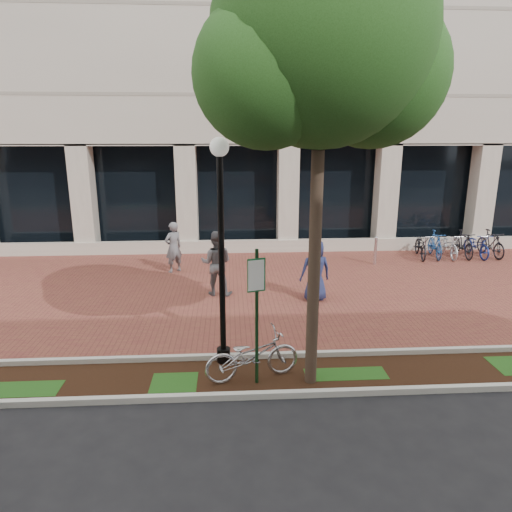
{
  "coord_description": "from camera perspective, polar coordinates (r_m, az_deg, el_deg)",
  "views": [
    {
      "loc": [
        -0.36,
        -13.21,
        4.56
      ],
      "look_at": [
        0.39,
        -0.8,
        1.25
      ],
      "focal_mm": 32.0,
      "sensor_mm": 36.0,
      "label": 1
    }
  ],
  "objects": [
    {
      "name": "pedestrian_mid",
      "position": [
        13.29,
        -4.97,
        -0.9
      ],
      "size": [
        1.03,
        0.86,
        1.9
      ],
      "primitive_type": "imported",
      "rotation": [
        0.0,
        0.0,
        2.98
      ],
      "color": "slate",
      "rests_on": "ground"
    },
    {
      "name": "pedestrian_left",
      "position": [
        15.71,
        -10.28,
        1.08
      ],
      "size": [
        0.76,
        0.72,
        1.74
      ],
      "primitive_type": "imported",
      "rotation": [
        0.0,
        0.0,
        3.79
      ],
      "color": "slate",
      "rests_on": "ground"
    },
    {
      "name": "locked_bicycle",
      "position": [
        8.9,
        -0.47,
        -12.32
      ],
      "size": [
        1.96,
        1.09,
        0.97
      ],
      "primitive_type": "imported",
      "rotation": [
        0.0,
        0.0,
        1.82
      ],
      "color": "#BABABF",
      "rests_on": "ground"
    },
    {
      "name": "planting_strip",
      "position": [
        9.18,
        -0.77,
        -14.84
      ],
      "size": [
        40.0,
        1.5,
        0.01
      ],
      "primitive_type": "cube",
      "color": "black",
      "rests_on": "ground"
    },
    {
      "name": "lamppost",
      "position": [
        8.84,
        -4.36,
        1.73
      ],
      "size": [
        0.36,
        0.36,
        4.52
      ],
      "color": "black",
      "rests_on": "ground"
    },
    {
      "name": "bike_rack_cluster",
      "position": [
        19.08,
        23.66,
        1.3
      ],
      "size": [
        3.52,
        1.84,
        1.02
      ],
      "rotation": [
        0.0,
        0.0,
        -0.09
      ],
      "color": "black",
      "rests_on": "ground"
    },
    {
      "name": "near_office_building",
      "position": [
        24.31,
        -2.85,
        27.94
      ],
      "size": [
        40.0,
        12.12,
        16.0
      ],
      "color": "beige",
      "rests_on": "ground"
    },
    {
      "name": "ground",
      "position": [
        13.98,
        -1.79,
        -4.14
      ],
      "size": [
        120.0,
        120.0,
        0.0
      ],
      "primitive_type": "plane",
      "color": "black",
      "rests_on": "ground"
    },
    {
      "name": "street_tree",
      "position": [
        8.02,
        8.59,
        24.11
      ],
      "size": [
        4.27,
        3.56,
        7.87
      ],
      "color": "#4B372B",
      "rests_on": "ground"
    },
    {
      "name": "pedestrian_right",
      "position": [
        12.9,
        7.44,
        -1.81
      ],
      "size": [
        0.93,
        0.68,
        1.76
      ],
      "primitive_type": "imported",
      "rotation": [
        0.0,
        0.0,
        3.29
      ],
      "color": "navy",
      "rests_on": "ground"
    },
    {
      "name": "bollard",
      "position": [
        17.01,
        14.7,
        0.71
      ],
      "size": [
        0.12,
        0.12,
        1.05
      ],
      "color": "silver",
      "rests_on": "ground"
    },
    {
      "name": "brick_plaza",
      "position": [
        13.98,
        -1.79,
        -4.12
      ],
      "size": [
        40.0,
        9.0,
        0.01
      ],
      "primitive_type": "cube",
      "color": "brown",
      "rests_on": "ground"
    },
    {
      "name": "curb_street_side",
      "position": [
        8.51,
        -0.52,
        -17.02
      ],
      "size": [
        40.0,
        0.12,
        0.12
      ],
      "primitive_type": "cube",
      "color": "beige",
      "rests_on": "ground"
    },
    {
      "name": "curb_plaza_side",
      "position": [
        9.81,
        -0.98,
        -12.39
      ],
      "size": [
        40.0,
        0.12,
        0.12
      ],
      "primitive_type": "cube",
      "color": "beige",
      "rests_on": "ground"
    },
    {
      "name": "parking_sign",
      "position": [
        8.26,
        0.1,
        -5.68
      ],
      "size": [
        0.34,
        0.07,
        2.62
      ],
      "rotation": [
        0.0,
        0.0,
        0.29
      ],
      "color": "#14381A",
      "rests_on": "ground"
    }
  ]
}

